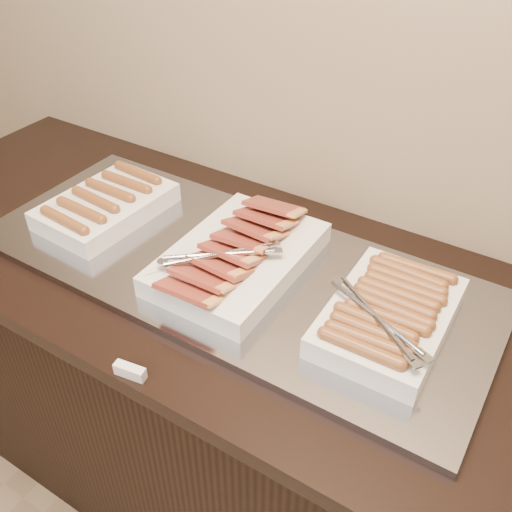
{
  "coord_description": "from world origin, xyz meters",
  "views": [
    {
      "loc": [
        0.59,
        1.29,
        1.73
      ],
      "look_at": [
        0.06,
        2.13,
        0.97
      ],
      "focal_mm": 40.0,
      "sensor_mm": 36.0,
      "label": 1
    }
  ],
  "objects": [
    {
      "name": "dish_left",
      "position": [
        -0.39,
        2.13,
        0.95
      ],
      "size": [
        0.23,
        0.33,
        0.07
      ],
      "rotation": [
        0.0,
        0.0,
        -0.05
      ],
      "color": "silver",
      "rests_on": "warming_tray"
    },
    {
      "name": "label_holder",
      "position": [
        0.01,
        1.77,
        0.91
      ],
      "size": [
        0.06,
        0.03,
        0.03
      ],
      "primitive_type": "cube",
      "rotation": [
        0.0,
        0.0,
        0.16
      ],
      "color": "silver",
      "rests_on": "counter"
    },
    {
      "name": "counter",
      "position": [
        0.0,
        2.13,
        0.45
      ],
      "size": [
        2.06,
        0.76,
        0.9
      ],
      "color": "black",
      "rests_on": "ground"
    },
    {
      "name": "warming_tray",
      "position": [
        -0.01,
        2.13,
        0.91
      ],
      "size": [
        1.2,
        0.5,
        0.02
      ],
      "primitive_type": "cube",
      "color": "#9295A0",
      "rests_on": "counter"
    },
    {
      "name": "dish_center",
      "position": [
        0.01,
        2.13,
        0.95
      ],
      "size": [
        0.27,
        0.43,
        0.09
      ],
      "rotation": [
        0.0,
        0.0,
        0.01
      ],
      "color": "silver",
      "rests_on": "warming_tray"
    },
    {
      "name": "dish_right",
      "position": [
        0.37,
        2.13,
        0.96
      ],
      "size": [
        0.26,
        0.34,
        0.08
      ],
      "rotation": [
        0.0,
        0.0,
        0.02
      ],
      "color": "silver",
      "rests_on": "warming_tray"
    }
  ]
}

